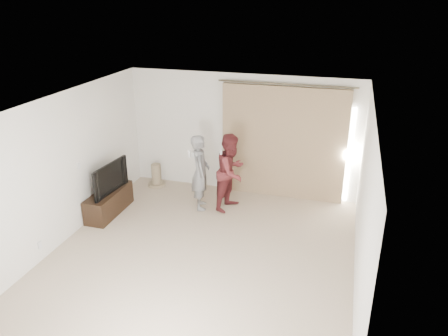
{
  "coord_description": "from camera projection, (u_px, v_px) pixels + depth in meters",
  "views": [
    {
      "loc": [
        2.13,
        -5.95,
        4.17
      ],
      "look_at": [
        0.05,
        1.2,
        1.13
      ],
      "focal_mm": 35.0,
      "sensor_mm": 36.0,
      "label": 1
    }
  ],
  "objects": [
    {
      "name": "person_woman",
      "position": [
        231.0,
        172.0,
        8.74
      ],
      "size": [
        0.8,
        0.91,
        1.59
      ],
      "color": "maroon",
      "rests_on": "ground"
    },
    {
      "name": "curtain",
      "position": [
        284.0,
        143.0,
        9.1
      ],
      "size": [
        2.8,
        0.11,
        2.46
      ],
      "color": "tan",
      "rests_on": "ground"
    },
    {
      "name": "wall_back",
      "position": [
        242.0,
        134.0,
        9.37
      ],
      "size": [
        5.0,
        0.04,
        2.6
      ],
      "primitive_type": "cube",
      "color": "white",
      "rests_on": "ground"
    },
    {
      "name": "tv_console",
      "position": [
        109.0,
        202.0,
        8.72
      ],
      "size": [
        0.43,
        1.24,
        0.48
      ],
      "primitive_type": "cube",
      "color": "black",
      "rests_on": "ground"
    },
    {
      "name": "ceiling",
      "position": [
        198.0,
        105.0,
        6.43
      ],
      "size": [
        5.0,
        5.5,
        0.01
      ],
      "primitive_type": "cube",
      "color": "white",
      "rests_on": "wall_back"
    },
    {
      "name": "floor",
      "position": [
        201.0,
        255.0,
        7.41
      ],
      "size": [
        5.5,
        5.5,
        0.0
      ],
      "primitive_type": "plane",
      "color": "tan",
      "rests_on": "ground"
    },
    {
      "name": "wall_left",
      "position": [
        64.0,
        168.0,
        7.57
      ],
      "size": [
        0.04,
        5.5,
        2.6
      ],
      "color": "white",
      "rests_on": "ground"
    },
    {
      "name": "tv",
      "position": [
        106.0,
        177.0,
        8.52
      ],
      "size": [
        0.23,
        1.06,
        0.61
      ],
      "primitive_type": "imported",
      "rotation": [
        0.0,
        0.0,
        1.48
      ],
      "color": "black",
      "rests_on": "tv_console"
    },
    {
      "name": "scratching_post",
      "position": [
        156.0,
        177.0,
        9.96
      ],
      "size": [
        0.39,
        0.39,
        0.52
      ],
      "color": "tan",
      "rests_on": "ground"
    },
    {
      "name": "person_man",
      "position": [
        200.0,
        172.0,
        8.75
      ],
      "size": [
        0.55,
        0.66,
        1.56
      ],
      "color": "slate",
      "rests_on": "ground"
    }
  ]
}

